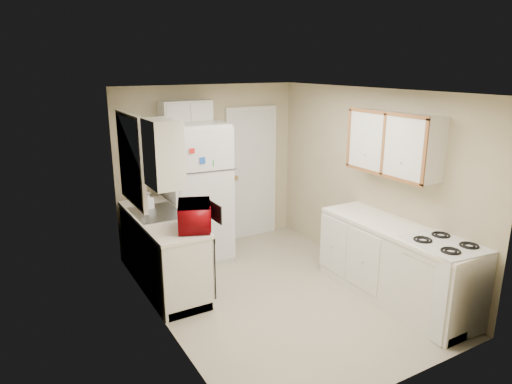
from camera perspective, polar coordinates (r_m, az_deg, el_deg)
floor at (r=5.67m, az=2.57°, el=-12.46°), size 3.80×3.80×0.00m
ceiling at (r=5.01m, az=2.92°, el=12.52°), size 3.80×3.80×0.00m
wall_left at (r=4.65m, az=-12.01°, el=-3.18°), size 3.80×3.80×0.00m
wall_right at (r=6.06m, az=13.97°, el=1.13°), size 3.80×3.80×0.00m
wall_back at (r=6.84m, az=-5.85°, el=3.16°), size 2.80×2.80×0.00m
wall_front at (r=3.85m, az=18.24°, el=-7.69°), size 2.80×2.80×0.00m
left_counter at (r=5.80m, az=-11.56°, el=-7.21°), size 0.60×1.80×0.90m
dishwasher at (r=5.36m, az=-6.53°, el=-8.49°), size 0.03×0.58×0.72m
sink at (r=5.79m, az=-12.26°, el=-2.95°), size 0.54×0.74×0.16m
microwave at (r=5.13m, az=-7.68°, el=-2.92°), size 0.60×0.47×0.35m
soap_bottle at (r=5.94m, az=-13.28°, el=-1.13°), size 0.12×0.12×0.22m
window_blinds at (r=5.53m, az=-15.26°, el=3.93°), size 0.10×0.98×1.08m
upper_cabinet_left at (r=4.74m, az=-11.53°, el=4.74°), size 0.30×0.45×0.70m
refrigerator at (r=6.40m, az=-7.42°, el=0.04°), size 0.86×0.84×1.93m
cabinet_over_fridge at (r=6.43m, az=-8.79°, el=9.48°), size 0.70×0.30×0.40m
interior_door at (r=7.15m, az=-0.56°, el=2.31°), size 0.86×0.06×2.08m
right_counter at (r=5.57m, az=16.89°, el=-8.58°), size 0.60×2.00×0.90m
stove at (r=5.24m, az=22.08°, el=-10.60°), size 0.69×0.82×0.91m
upper_cabinet_right at (r=5.49m, az=16.83°, el=5.85°), size 0.30×1.20×0.70m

